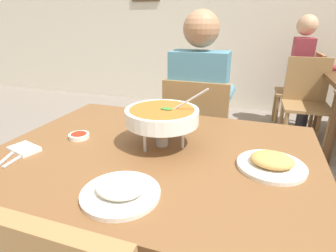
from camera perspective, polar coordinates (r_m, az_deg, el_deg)
The scene contains 14 objects.
cafe_rear_partition at distance 4.15m, azimuth 15.22°, elevation 24.18°, with size 10.00×0.10×3.00m, color beige.
dining_table_main at distance 1.16m, azimuth -2.45°, elevation -9.62°, with size 1.28×0.97×0.75m.
chair_diner_main at distance 1.88m, azimuth 6.15°, elevation -1.79°, with size 0.44×0.44×0.90m.
diner_main at distance 1.83m, azimuth 6.68°, elevation 5.39°, with size 0.40×0.45×1.31m.
curry_bowl at distance 1.10m, azimuth -1.27°, elevation 2.03°, with size 0.33×0.30×0.26m.
rice_plate at distance 0.84m, azimuth -9.99°, elevation -13.16°, with size 0.24×0.24×0.06m.
appetizer_plate at distance 1.04m, azimuth 20.98°, elevation -7.26°, with size 0.24×0.24×0.06m.
sauce_dish at distance 1.28m, azimuth -18.26°, elevation -1.98°, with size 0.09×0.09×0.02m.
napkin_folded at distance 1.24m, azimuth -28.00°, elevation -4.30°, with size 0.12×0.08×0.02m, color white.
fork_utensil at distance 1.23m, azimuth -30.26°, elevation -5.21°, with size 0.01×0.17×0.01m, color silver.
spoon_utensil at distance 1.19m, azimuth -28.66°, elevation -5.65°, with size 0.01×0.17×0.01m, color silver.
chair_bg_left at distance 3.60m, azimuth 26.82°, elevation 7.28°, with size 0.45×0.45×0.90m.
chair_bg_corner at distance 3.14m, azimuth 27.04°, elevation 5.43°, with size 0.46×0.46×0.90m.
patron_bg_left at distance 3.53m, azimuth 26.66°, elevation 10.99°, with size 0.45×0.40×1.31m.
Camera 1 is at (0.37, -0.92, 1.24)m, focal length 28.94 mm.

